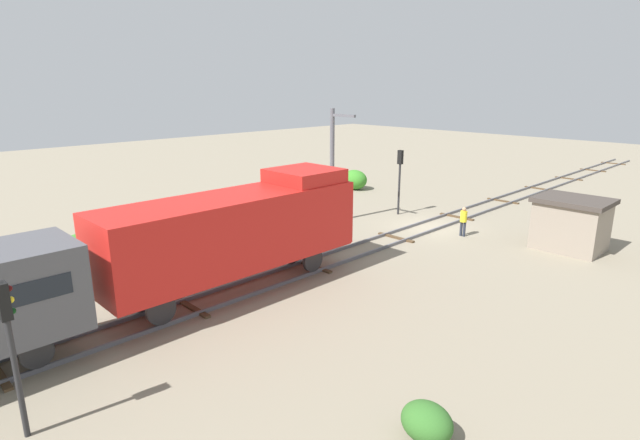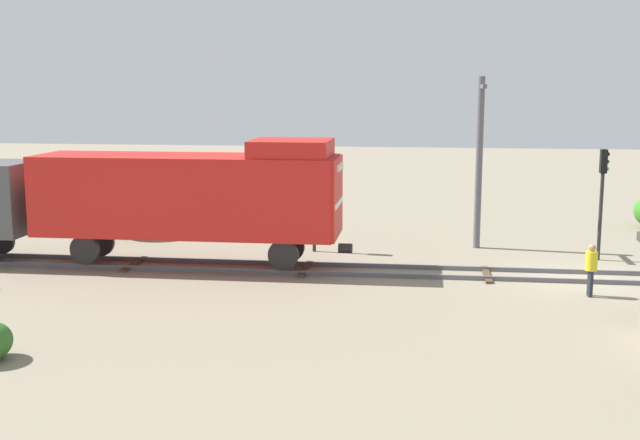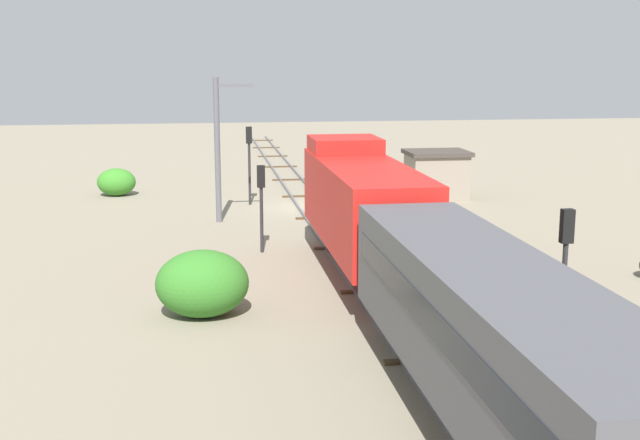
# 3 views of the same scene
# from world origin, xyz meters

# --- Properties ---
(ground_plane) EXTENTS (117.13, 117.13, 0.00)m
(ground_plane) POSITION_xyz_m (0.00, 0.00, 0.00)
(ground_plane) COLOR gray
(railway_track) EXTENTS (2.40, 78.09, 0.16)m
(railway_track) POSITION_xyz_m (0.00, -0.00, 0.07)
(railway_track) COLOR #595960
(railway_track) RESTS_ON ground
(locomotive) EXTENTS (2.90, 11.60, 4.60)m
(locomotive) POSITION_xyz_m (0.00, 13.91, 2.77)
(locomotive) COLOR red
(locomotive) RESTS_ON railway_track
(passenger_car_leading) EXTENTS (2.84, 14.00, 3.66)m
(passenger_car_leading) POSITION_xyz_m (0.00, 27.25, 2.52)
(passenger_car_leading) COLOR #4C4C51
(passenger_car_leading) RESTS_ON railway_track
(traffic_signal_near) EXTENTS (0.32, 0.34, 4.27)m
(traffic_signal_near) POSITION_xyz_m (3.20, -1.22, 2.97)
(traffic_signal_near) COLOR #262628
(traffic_signal_near) RESTS_ON ground
(traffic_signal_mid) EXTENTS (0.32, 0.34, 3.62)m
(traffic_signal_mid) POSITION_xyz_m (3.40, 9.88, 2.54)
(traffic_signal_mid) COLOR #262628
(traffic_signal_mid) RESTS_ON ground
(traffic_signal_far) EXTENTS (0.32, 0.34, 4.05)m
(traffic_signal_far) POSITION_xyz_m (-3.60, 22.94, 2.82)
(traffic_signal_far) COLOR #262628
(traffic_signal_far) RESTS_ON ground
(worker_near_track) EXTENTS (0.38, 0.38, 1.70)m
(worker_near_track) POSITION_xyz_m (-2.40, 0.20, 1.00)
(worker_near_track) COLOR #262B38
(worker_near_track) RESTS_ON ground
(catenary_mast) EXTENTS (1.94, 0.28, 7.02)m
(catenary_mast) POSITION_xyz_m (4.93, 3.31, 3.75)
(catenary_mast) COLOR #595960
(catenary_mast) RESTS_ON ground
(relay_hut) EXTENTS (3.50, 2.90, 2.74)m
(relay_hut) POSITION_xyz_m (-7.50, -1.71, 1.39)
(relay_hut) COLOR gray
(relay_hut) RESTS_ON ground
(bush_near) EXTENTS (2.21, 1.81, 1.61)m
(bush_near) POSITION_xyz_m (10.72, -5.27, 0.81)
(bush_near) COLOR #378026
(bush_near) RESTS_ON ground
(bush_far) EXTENTS (2.89, 2.36, 2.10)m
(bush_far) POSITION_xyz_m (5.87, 18.01, 1.05)
(bush_far) COLOR #337626
(bush_far) RESTS_ON ground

